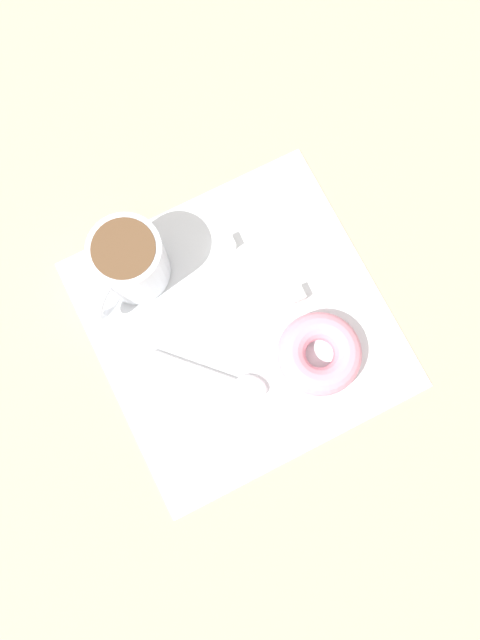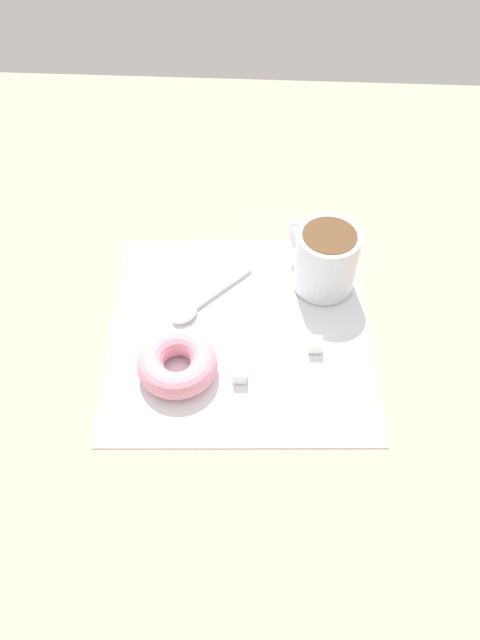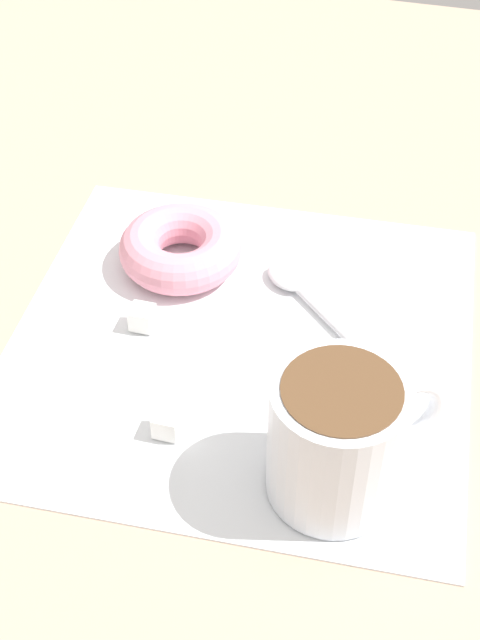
% 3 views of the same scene
% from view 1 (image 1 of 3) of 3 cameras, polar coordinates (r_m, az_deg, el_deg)
% --- Properties ---
extents(ground_plane, '(1.20, 1.20, 0.02)m').
position_cam_1_polar(ground_plane, '(0.72, 0.45, 0.81)').
color(ground_plane, tan).
extents(napkin, '(0.34, 0.34, 0.00)m').
position_cam_1_polar(napkin, '(0.71, -0.00, -0.35)').
color(napkin, white).
rests_on(napkin, ground_plane).
extents(coffee_cup, '(0.09, 0.10, 0.09)m').
position_cam_1_polar(coffee_cup, '(0.69, -10.11, 5.26)').
color(coffee_cup, silver).
rests_on(coffee_cup, napkin).
extents(donut, '(0.09, 0.09, 0.03)m').
position_cam_1_polar(donut, '(0.69, 7.28, -3.08)').
color(donut, pink).
rests_on(donut, napkin).
extents(spoon, '(0.10, 0.11, 0.01)m').
position_cam_1_polar(spoon, '(0.69, -0.44, -5.56)').
color(spoon, silver).
rests_on(spoon, napkin).
extents(sugar_cube, '(0.02, 0.02, 0.02)m').
position_cam_1_polar(sugar_cube, '(0.72, -1.20, 7.04)').
color(sugar_cube, white).
rests_on(sugar_cube, napkin).
extents(sugar_cube_extra, '(0.02, 0.02, 0.02)m').
position_cam_1_polar(sugar_cube_extra, '(0.71, 5.16, 2.30)').
color(sugar_cube_extra, white).
rests_on(sugar_cube_extra, napkin).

